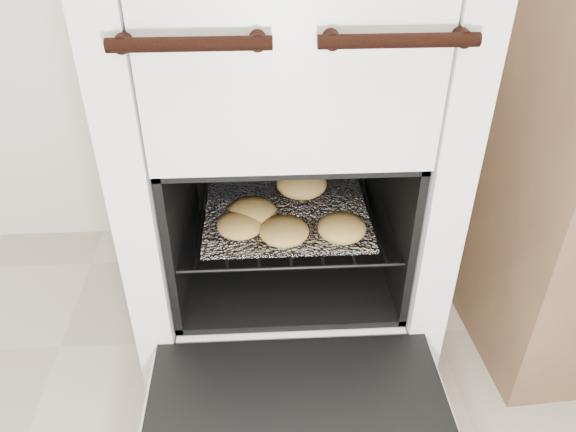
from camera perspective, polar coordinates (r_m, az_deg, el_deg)
The scene contains 4 objects.
stove at distance 1.31m, azimuth -0.37°, elevation 5.80°, with size 0.65×0.72×0.99m.
oven_rack at distance 1.30m, azimuth -0.21°, elevation 0.73°, with size 0.47×0.45×0.01m.
foil_sheet at distance 1.28m, azimuth -0.16°, elevation 0.44°, with size 0.37×0.32×0.01m, color white.
baked_rolls at distance 1.23m, azimuth -0.19°, elevation 0.54°, with size 0.34×0.34×0.06m.
Camera 1 is at (-0.13, -0.01, 1.11)m, focal length 35.00 mm.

